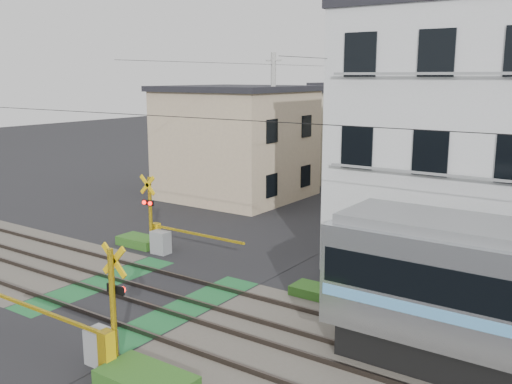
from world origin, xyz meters
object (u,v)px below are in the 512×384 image
Objects in this scene: crossing_signal_near at (101,339)px; pedestrian at (435,165)px; crossing_signal_far at (160,235)px; apartment_block at (503,139)px.

pedestrian is at bearing 93.00° from crossing_signal_near.
apartment_block reaches higher than crossing_signal_far.
apartment_block is at bearing 27.78° from crossing_signal_far.
pedestrian is (-1.57, 30.02, 0.23)m from crossing_signal_near.
crossing_signal_near and crossing_signal_far have the same top height.
crossing_signal_far reaches higher than pedestrian.
crossing_signal_near is 0.46× the size of apartment_block.
crossing_signal_near is at bearing 79.49° from pedestrian.
crossing_signal_near is at bearing -54.71° from crossing_signal_far.
pedestrian is (3.60, 22.71, 0.23)m from crossing_signal_far.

